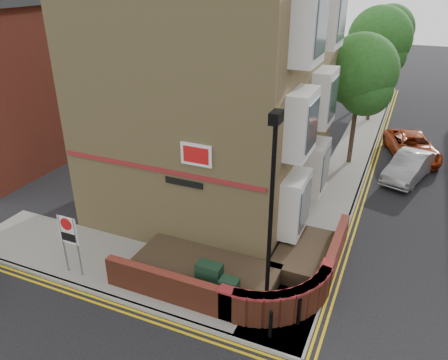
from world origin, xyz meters
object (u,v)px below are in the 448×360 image
utility_cabinet_large (210,280)px  silver_car_near (409,167)px  lamppost (270,222)px  zone_sign (69,235)px

utility_cabinet_large → silver_car_near: (5.30, 11.94, -0.06)m
lamppost → utility_cabinet_large: bearing=177.0°
lamppost → silver_car_near: lamppost is taller
lamppost → zone_sign: 6.85m
zone_sign → silver_car_near: size_ratio=0.55×
lamppost → zone_sign: size_ratio=2.86×
utility_cabinet_large → zone_sign: (-4.70, -0.80, 0.92)m
lamppost → silver_car_near: 12.80m
utility_cabinet_large → zone_sign: zone_sign is taller
lamppost → utility_cabinet_large: size_ratio=5.25×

